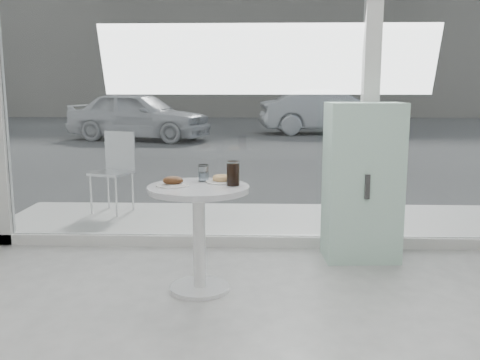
{
  "coord_description": "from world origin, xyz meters",
  "views": [
    {
      "loc": [
        -0.08,
        -1.79,
        1.46
      ],
      "look_at": [
        -0.2,
        1.7,
        0.85
      ],
      "focal_mm": 40.0,
      "sensor_mm": 36.0,
      "label": 1
    }
  ],
  "objects_px": {
    "main_table": "(199,216)",
    "plate_donut": "(222,180)",
    "patio_chair": "(115,166)",
    "car_white": "(139,116)",
    "cola_glass": "(233,174)",
    "mint_cabinet": "(362,182)",
    "water_tumbler_b": "(204,174)",
    "plate_fritter": "(173,182)",
    "car_silver": "(328,111)",
    "water_tumbler_a": "(203,174)"
  },
  "relations": [
    {
      "from": "mint_cabinet",
      "to": "water_tumbler_b",
      "type": "relative_size",
      "value": 12.53
    },
    {
      "from": "cola_glass",
      "to": "plate_donut",
      "type": "bearing_deg",
      "value": 128.29
    },
    {
      "from": "plate_donut",
      "to": "cola_glass",
      "type": "height_order",
      "value": "cola_glass"
    },
    {
      "from": "car_white",
      "to": "water_tumbler_a",
      "type": "xyz_separation_m",
      "value": [
        2.91,
        -10.85,
        0.15
      ]
    },
    {
      "from": "mint_cabinet",
      "to": "main_table",
      "type": "bearing_deg",
      "value": -152.09
    },
    {
      "from": "car_white",
      "to": "plate_donut",
      "type": "bearing_deg",
      "value": -148.98
    },
    {
      "from": "water_tumbler_b",
      "to": "cola_glass",
      "type": "distance_m",
      "value": 0.32
    },
    {
      "from": "main_table",
      "to": "plate_fritter",
      "type": "relative_size",
      "value": 3.23
    },
    {
      "from": "car_silver",
      "to": "plate_fritter",
      "type": "xyz_separation_m",
      "value": [
        -2.77,
        -13.25,
        0.1
      ]
    },
    {
      "from": "patio_chair",
      "to": "water_tumbler_b",
      "type": "relative_size",
      "value": 8.51
    },
    {
      "from": "main_table",
      "to": "water_tumbler_b",
      "type": "relative_size",
      "value": 7.24
    },
    {
      "from": "patio_chair",
      "to": "water_tumbler_b",
      "type": "distance_m",
      "value": 2.39
    },
    {
      "from": "plate_fritter",
      "to": "cola_glass",
      "type": "xyz_separation_m",
      "value": [
        0.42,
        0.04,
        0.06
      ]
    },
    {
      "from": "patio_chair",
      "to": "plate_donut",
      "type": "distance_m",
      "value": 2.55
    },
    {
      "from": "car_white",
      "to": "water_tumbler_a",
      "type": "bearing_deg",
      "value": -149.58
    },
    {
      "from": "car_white",
      "to": "cola_glass",
      "type": "bearing_deg",
      "value": -148.69
    },
    {
      "from": "mint_cabinet",
      "to": "car_white",
      "type": "relative_size",
      "value": 0.34
    },
    {
      "from": "main_table",
      "to": "plate_donut",
      "type": "distance_m",
      "value": 0.32
    },
    {
      "from": "water_tumbler_a",
      "to": "cola_glass",
      "type": "height_order",
      "value": "cola_glass"
    },
    {
      "from": "water_tumbler_a",
      "to": "cola_glass",
      "type": "relative_size",
      "value": 0.71
    },
    {
      "from": "car_white",
      "to": "water_tumbler_b",
      "type": "relative_size",
      "value": 37.22
    },
    {
      "from": "main_table",
      "to": "plate_fritter",
      "type": "height_order",
      "value": "plate_fritter"
    },
    {
      "from": "mint_cabinet",
      "to": "water_tumbler_b",
      "type": "xyz_separation_m",
      "value": [
        -1.29,
        -0.53,
        0.15
      ]
    },
    {
      "from": "cola_glass",
      "to": "car_silver",
      "type": "bearing_deg",
      "value": 79.91
    },
    {
      "from": "main_table",
      "to": "car_silver",
      "type": "height_order",
      "value": "car_silver"
    },
    {
      "from": "patio_chair",
      "to": "main_table",
      "type": "bearing_deg",
      "value": -42.92
    },
    {
      "from": "plate_fritter",
      "to": "cola_glass",
      "type": "relative_size",
      "value": 1.37
    },
    {
      "from": "car_silver",
      "to": "plate_donut",
      "type": "height_order",
      "value": "car_silver"
    },
    {
      "from": "car_silver",
      "to": "water_tumbler_b",
      "type": "relative_size",
      "value": 39.75
    },
    {
      "from": "main_table",
      "to": "plate_donut",
      "type": "relative_size",
      "value": 3.36
    },
    {
      "from": "car_white",
      "to": "cola_glass",
      "type": "height_order",
      "value": "car_white"
    },
    {
      "from": "cola_glass",
      "to": "water_tumbler_a",
      "type": "bearing_deg",
      "value": 143.38
    },
    {
      "from": "mint_cabinet",
      "to": "car_silver",
      "type": "distance_m",
      "value": 12.54
    },
    {
      "from": "water_tumbler_a",
      "to": "patio_chair",
      "type": "bearing_deg",
      "value": 120.61
    },
    {
      "from": "main_table",
      "to": "car_white",
      "type": "height_order",
      "value": "car_white"
    },
    {
      "from": "plate_fritter",
      "to": "water_tumbler_a",
      "type": "xyz_separation_m",
      "value": [
        0.19,
        0.21,
        0.03
      ]
    },
    {
      "from": "main_table",
      "to": "plate_fritter",
      "type": "bearing_deg",
      "value": -178.22
    },
    {
      "from": "patio_chair",
      "to": "car_white",
      "type": "xyz_separation_m",
      "value": [
        -1.68,
        8.77,
        0.11
      ]
    },
    {
      "from": "water_tumbler_b",
      "to": "main_table",
      "type": "bearing_deg",
      "value": -92.46
    },
    {
      "from": "main_table",
      "to": "plate_donut",
      "type": "bearing_deg",
      "value": 43.34
    },
    {
      "from": "main_table",
      "to": "cola_glass",
      "type": "xyz_separation_m",
      "value": [
        0.24,
        0.03,
        0.3
      ]
    },
    {
      "from": "main_table",
      "to": "mint_cabinet",
      "type": "bearing_deg",
      "value": 30.96
    },
    {
      "from": "mint_cabinet",
      "to": "plate_donut",
      "type": "relative_size",
      "value": 5.81
    },
    {
      "from": "patio_chair",
      "to": "car_silver",
      "type": "xyz_separation_m",
      "value": [
        3.81,
        10.97,
        0.13
      ]
    },
    {
      "from": "patio_chair",
      "to": "cola_glass",
      "type": "height_order",
      "value": "patio_chair"
    },
    {
      "from": "mint_cabinet",
      "to": "cola_glass",
      "type": "height_order",
      "value": "mint_cabinet"
    },
    {
      "from": "water_tumbler_a",
      "to": "plate_donut",
      "type": "bearing_deg",
      "value": -21.84
    },
    {
      "from": "main_table",
      "to": "plate_donut",
      "type": "height_order",
      "value": "plate_donut"
    },
    {
      "from": "mint_cabinet",
      "to": "patio_chair",
      "type": "bearing_deg",
      "value": 146.15
    },
    {
      "from": "patio_chair",
      "to": "car_silver",
      "type": "height_order",
      "value": "car_silver"
    }
  ]
}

